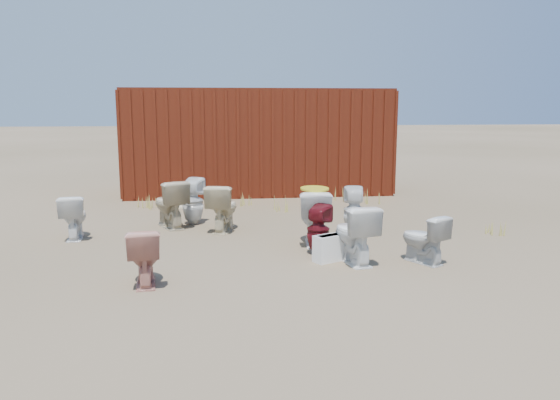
{
  "coord_description": "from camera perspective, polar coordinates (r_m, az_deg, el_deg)",
  "views": [
    {
      "loc": [
        -1.01,
        -7.82,
        2.01
      ],
      "look_at": [
        0.0,
        0.6,
        0.55
      ],
      "focal_mm": 35.0,
      "sensor_mm": 36.0,
      "label": 1
    }
  ],
  "objects": [
    {
      "name": "toilet_front_pink",
      "position": [
        6.41,
        -14.0,
        -5.69
      ],
      "size": [
        0.44,
        0.69,
        0.67
      ],
      "primitive_type": "imported",
      "rotation": [
        0.0,
        0.0,
        3.24
      ],
      "color": "tan",
      "rests_on": "ground"
    },
    {
      "name": "toilet_back_beige_left",
      "position": [
        9.29,
        -11.44,
        -0.39
      ],
      "size": [
        0.74,
        0.9,
        0.8
      ],
      "primitive_type": "imported",
      "rotation": [
        0.0,
        0.0,
        3.58
      ],
      "color": "#C5B590",
      "rests_on": "ground"
    },
    {
      "name": "loose_lid_near",
      "position": [
        11.54,
        -11.72,
        -0.41
      ],
      "size": [
        0.52,
        0.59,
        0.02
      ],
      "primitive_type": "ellipsoid",
      "rotation": [
        0.0,
        0.0,
        0.32
      ],
      "color": "beige",
      "rests_on": "ground"
    },
    {
      "name": "toilet_back_yellowlid",
      "position": [
        8.02,
        3.6,
        -1.77
      ],
      "size": [
        0.54,
        0.85,
        0.81
      ],
      "primitive_type": "imported",
      "rotation": [
        0.0,
        0.0,
        3.03
      ],
      "color": "white",
      "rests_on": "ground"
    },
    {
      "name": "loose_lid_far",
      "position": [
        11.24,
        -10.61,
        -0.64
      ],
      "size": [
        0.58,
        0.59,
        0.02
      ],
      "primitive_type": "ellipsoid",
      "rotation": [
        0.0,
        0.0,
        0.73
      ],
      "color": "beige",
      "rests_on": "ground"
    },
    {
      "name": "toilet_back_e",
      "position": [
        8.74,
        7.76,
        -1.08
      ],
      "size": [
        0.38,
        0.39,
        0.76
      ],
      "primitive_type": "imported",
      "rotation": [
        0.0,
        0.0,
        3.01
      ],
      "color": "white",
      "rests_on": "ground"
    },
    {
      "name": "ground",
      "position": [
        8.14,
        0.5,
        -4.53
      ],
      "size": [
        100.0,
        100.0,
        0.0
      ],
      "primitive_type": "plane",
      "color": "brown",
      "rests_on": "ground"
    },
    {
      "name": "toilet_front_maroon",
      "position": [
        7.48,
        4.03,
        -3.12
      ],
      "size": [
        0.44,
        0.44,
        0.69
      ],
      "primitive_type": "imported",
      "rotation": [
        0.0,
        0.0,
        2.5
      ],
      "color": "#5F1016",
      "rests_on": "ground"
    },
    {
      "name": "toilet_back_a",
      "position": [
        9.47,
        -9.1,
        -0.14
      ],
      "size": [
        0.47,
        0.47,
        0.8
      ],
      "primitive_type": "imported",
      "rotation": [
        0.0,
        0.0,
        2.78
      ],
      "color": "white",
      "rests_on": "ground"
    },
    {
      "name": "weed_clump_b",
      "position": [
        10.58,
        0.11,
        -0.43
      ],
      "size": [
        0.32,
        0.32,
        0.27
      ],
      "primitive_type": "cone",
      "color": "#A39841",
      "rests_on": "ground"
    },
    {
      "name": "weed_clump_c",
      "position": [
        11.53,
        9.39,
        0.45
      ],
      "size": [
        0.36,
        0.36,
        0.34
      ],
      "primitive_type": "cone",
      "color": "#A39841",
      "rests_on": "ground"
    },
    {
      "name": "toilet_front_a",
      "position": [
        8.94,
        -20.76,
        -1.64
      ],
      "size": [
        0.45,
        0.71,
        0.68
      ],
      "primitive_type": "imported",
      "rotation": [
        0.0,
        0.0,
        3.25
      ],
      "color": "white",
      "rests_on": "ground"
    },
    {
      "name": "loose_tank",
      "position": [
        7.23,
        5.44,
        -4.98
      ],
      "size": [
        0.54,
        0.4,
        0.35
      ],
      "primitive_type": "cube",
      "rotation": [
        0.0,
        0.0,
        0.46
      ],
      "color": "white",
      "rests_on": "ground"
    },
    {
      "name": "toilet_front_c",
      "position": [
        7.11,
        7.75,
        -3.5
      ],
      "size": [
        0.57,
        0.83,
        0.78
      ],
      "primitive_type": "imported",
      "rotation": [
        0.0,
        0.0,
        3.33
      ],
      "color": "white",
      "rests_on": "ground"
    },
    {
      "name": "weed_clump_d",
      "position": [
        11.22,
        -3.67,
        0.02
      ],
      "size": [
        0.3,
        0.3,
        0.23
      ],
      "primitive_type": "cone",
      "color": "#A39841",
      "rests_on": "ground"
    },
    {
      "name": "weed_clump_f",
      "position": [
        9.32,
        21.47,
        -2.69
      ],
      "size": [
        0.28,
        0.28,
        0.22
      ],
      "primitive_type": "cone",
      "color": "#A39841",
      "rests_on": "ground"
    },
    {
      "name": "weed_clump_e",
      "position": [
        11.79,
        6.6,
        0.63
      ],
      "size": [
        0.34,
        0.34,
        0.3
      ],
      "primitive_type": "cone",
      "color": "#A39841",
      "rests_on": "ground"
    },
    {
      "name": "shipping_container",
      "position": [
        13.09,
        -2.41,
        6.21
      ],
      "size": [
        6.0,
        2.4,
        2.4
      ],
      "primitive_type": "cube",
      "color": "#4F120D",
      "rests_on": "ground"
    },
    {
      "name": "yellow_lid",
      "position": [
        7.95,
        3.63,
        1.19
      ],
      "size": [
        0.41,
        0.52,
        0.02
      ],
      "primitive_type": "ellipsoid",
      "color": "gold",
      "rests_on": "toilet_back_yellowlid"
    },
    {
      "name": "toilet_front_e",
      "position": [
        7.31,
        14.75,
        -3.94
      ],
      "size": [
        0.62,
        0.72,
        0.64
      ],
      "primitive_type": "imported",
      "rotation": [
        0.0,
        0.0,
        3.66
      ],
      "color": "silver",
      "rests_on": "ground"
    },
    {
      "name": "toilet_back_beige_right",
      "position": [
        8.91,
        -6.01,
        -0.79
      ],
      "size": [
        0.62,
        0.85,
        0.77
      ],
      "primitive_type": "imported",
      "rotation": [
        0.0,
        0.0,
        2.87
      ],
      "color": "beige",
      "rests_on": "ground"
    },
    {
      "name": "weed_clump_a",
      "position": [
        11.2,
        -13.8,
        -0.13
      ],
      "size": [
        0.36,
        0.36,
        0.28
      ],
      "primitive_type": "cone",
      "color": "#A39841",
      "rests_on": "ground"
    }
  ]
}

